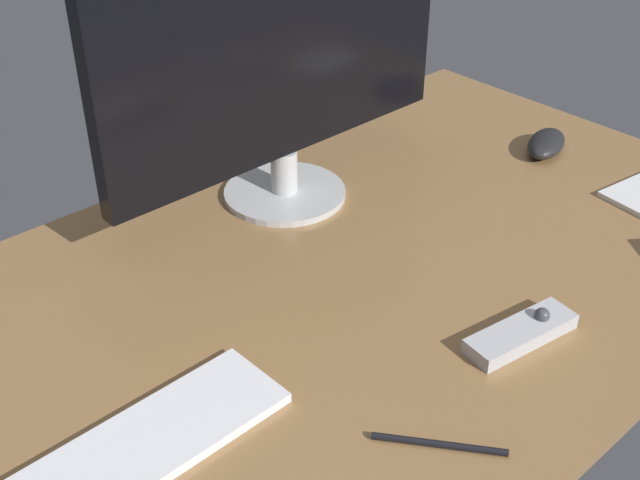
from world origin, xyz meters
TOP-DOWN VIEW (x-y plane):
  - desk at (0.00, 0.00)cm, footprint 140.00×84.00cm
  - monitor at (7.29, 23.26)cm, footprint 63.93×20.11cm
  - keyboard at (-41.81, -8.39)cm, footprint 37.07×11.61cm
  - computer_mouse at (52.17, 3.10)cm, footprint 13.10×9.64cm
  - media_remote at (5.66, -25.11)cm, footprint 16.45×7.24cm
  - pen at (-15.94, -29.84)cm, footprint 9.76×12.34cm

SIDE VIEW (x-z plane):
  - desk at x=0.00cm, z-range 0.00..2.00cm
  - pen at x=-15.94cm, z-range 2.00..2.83cm
  - keyboard at x=-41.81cm, z-range 2.00..3.27cm
  - media_remote at x=5.66cm, z-range 1.38..4.85cm
  - computer_mouse at x=52.17cm, z-range 2.00..5.60cm
  - monitor at x=7.29cm, z-range 4.18..44.90cm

